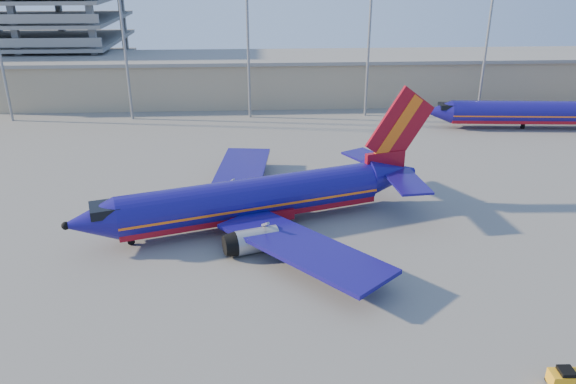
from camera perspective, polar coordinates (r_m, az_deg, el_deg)
name	(u,v)px	position (r m, az deg, el deg)	size (l,w,h in m)	color
ground	(299,242)	(54.94, 1.08, -5.09)	(220.00, 220.00, 0.00)	slate
terminal_building	(329,77)	(109.36, 4.14, 11.57)	(122.00, 16.00, 8.50)	gray
light_mast_row	(309,10)	(95.10, 2.17, 17.97)	(101.60, 1.60, 28.65)	gray
aircraft_main	(260,198)	(57.49, -2.85, -0.66)	(37.81, 35.79, 13.20)	navy
aircraft_second	(531,112)	(98.28, 23.43, 7.45)	(34.36, 13.34, 11.63)	navy
baggage_tug	(565,378)	(41.97, 26.31, -16.58)	(2.02, 1.26, 1.42)	#F7A415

